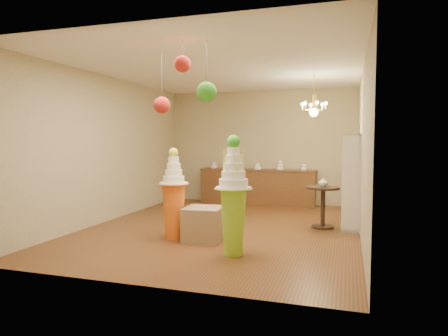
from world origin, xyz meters
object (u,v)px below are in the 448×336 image
(pedestal_orange, at_px, (174,203))
(sideboard, at_px, (257,186))
(pedestal_green, at_px, (233,206))
(round_table, at_px, (323,201))

(pedestal_orange, relative_size, sideboard, 0.51)
(sideboard, bearing_deg, pedestal_green, -81.68)
(pedestal_green, bearing_deg, round_table, 63.25)
(round_table, bearing_deg, pedestal_green, -116.75)
(pedestal_green, relative_size, pedestal_orange, 1.13)
(pedestal_orange, distance_m, sideboard, 4.11)
(pedestal_green, distance_m, pedestal_orange, 1.40)
(sideboard, bearing_deg, round_table, -53.32)
(sideboard, height_order, round_table, sideboard)
(pedestal_orange, xyz_separation_m, sideboard, (0.55, 4.07, -0.14))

